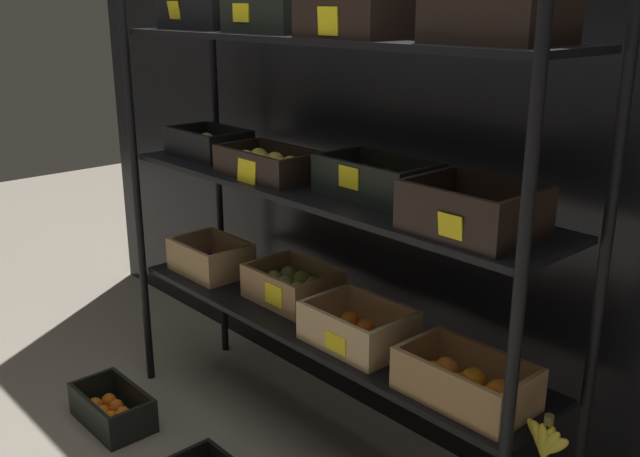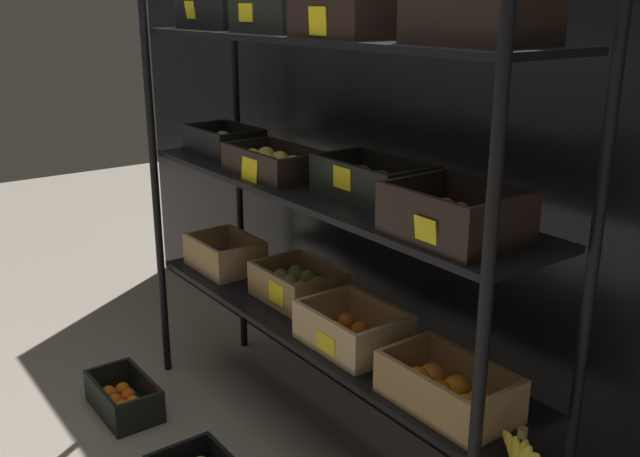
# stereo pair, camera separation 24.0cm
# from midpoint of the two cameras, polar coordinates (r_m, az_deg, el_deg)

# --- Properties ---
(ground_plane) EXTENTS (10.00, 10.00, 0.00)m
(ground_plane) POSITION_cam_midpoint_polar(r_m,az_deg,el_deg) (2.78, -2.58, -17.11)
(ground_plane) COLOR gray
(storefront_wall) EXTENTS (4.18, 0.12, 2.35)m
(storefront_wall) POSITION_cam_midpoint_polar(r_m,az_deg,el_deg) (2.59, 3.94, 8.51)
(storefront_wall) COLOR black
(storefront_wall) RESTS_ON ground_plane
(display_rack) EXTENTS (1.91, 0.43, 1.62)m
(display_rack) POSITION_cam_midpoint_polar(r_m,az_deg,el_deg) (2.34, -2.75, 3.35)
(display_rack) COLOR black
(display_rack) RESTS_ON ground_plane
(crate_ground_tangerine) EXTENTS (0.36, 0.20, 0.14)m
(crate_ground_tangerine) POSITION_cam_midpoint_polar(r_m,az_deg,el_deg) (3.04, -18.41, -13.69)
(crate_ground_tangerine) COLOR black
(crate_ground_tangerine) RESTS_ON ground_plane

